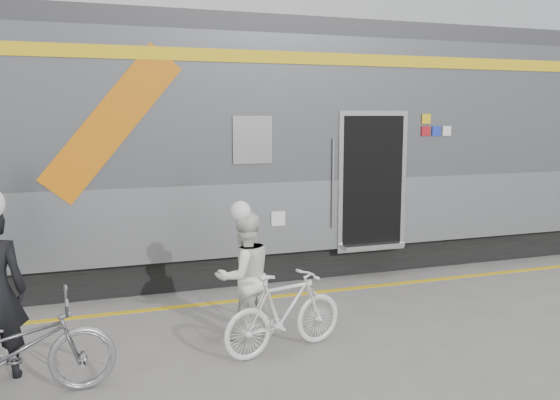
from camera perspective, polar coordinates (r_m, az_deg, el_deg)
name	(u,v)px	position (r m, az deg, el deg)	size (l,w,h in m)	color
ground	(262,363)	(6.52, -1.74, -15.44)	(90.00, 90.00, 0.00)	slate
train	(217,148)	(10.18, -6.13, 5.00)	(24.00, 3.17, 4.10)	black
safety_strip	(216,303)	(8.47, -6.18, -9.81)	(24.00, 0.12, 0.01)	gold
bicycle_left	(12,350)	(6.11, -24.43, -12.98)	(0.64, 1.85, 0.97)	#929399
woman	(244,276)	(6.98, -3.46, -7.31)	(0.73, 0.57, 1.50)	white
bicycle_right	(284,312)	(6.66, 0.41, -10.75)	(0.43, 1.51, 0.91)	white
helmet_woman	(244,202)	(6.80, -3.52, -0.24)	(0.24, 0.24, 0.24)	white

